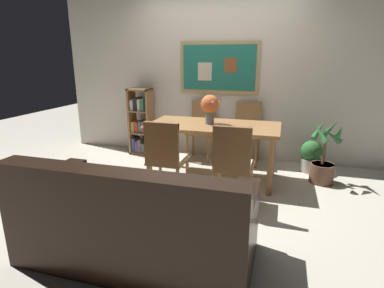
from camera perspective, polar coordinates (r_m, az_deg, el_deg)
name	(u,v)px	position (r m, az deg, el deg)	size (l,w,h in m)	color
ground_plane	(193,190)	(3.79, 0.10, -8.43)	(12.00, 12.00, 0.00)	beige
wall_back_with_painting	(219,74)	(4.90, 5.11, 12.72)	(5.20, 0.14, 2.60)	silver
dining_table	(213,131)	(3.97, 3.94, 2.38)	(1.67, 0.85, 0.73)	#9E7042
dining_chair_near_right	(233,160)	(3.19, 7.58, -2.99)	(0.40, 0.41, 0.91)	#9E7042
dining_chair_near_left	(165,154)	(3.36, -4.97, -1.91)	(0.40, 0.41, 0.91)	#9E7042
dining_chair_far_left	(202,125)	(4.83, 1.86, 3.56)	(0.40, 0.41, 0.91)	#9E7042
dining_chair_far_right	(247,128)	(4.70, 10.19, 2.98)	(0.40, 0.41, 0.91)	#9E7042
leather_couch	(134,224)	(2.49, -10.65, -14.40)	(1.80, 0.84, 0.84)	black
bookshelf	(142,123)	(5.14, -9.33, 3.81)	(0.36, 0.28, 1.08)	#9E7042
potted_ivy	(311,156)	(4.61, 21.16, -2.02)	(0.30, 0.30, 0.54)	#B2ADA3
potted_palm	(323,161)	(4.24, 23.17, -2.98)	(0.40, 0.40, 0.83)	brown
flower_vase	(210,106)	(3.94, 3.38, 7.08)	(0.24, 0.23, 0.37)	slate
tv_remote	(248,129)	(3.70, 10.26, 2.80)	(0.08, 0.16, 0.02)	black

